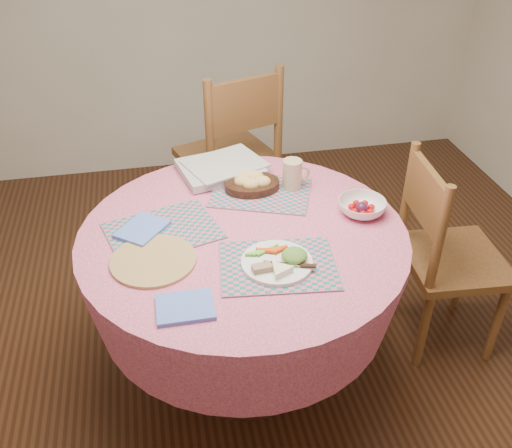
# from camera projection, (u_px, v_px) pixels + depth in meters

# --- Properties ---
(ground) EXTENTS (4.00, 4.00, 0.00)m
(ground) POSITION_uv_depth(u_px,v_px,m) (245.00, 369.00, 2.56)
(ground) COLOR #331C0F
(ground) RESTS_ON ground
(dining_table) EXTENTS (1.24, 1.24, 0.75)m
(dining_table) POSITION_uv_depth(u_px,v_px,m) (244.00, 272.00, 2.24)
(dining_table) COLOR #E46A8B
(dining_table) RESTS_ON ground
(chair_right) EXTENTS (0.44, 0.46, 0.93)m
(chair_right) POSITION_uv_depth(u_px,v_px,m) (444.00, 253.00, 2.46)
(chair_right) COLOR brown
(chair_right) RESTS_ON ground
(chair_back) EXTENTS (0.60, 0.59, 1.04)m
(chair_back) POSITION_uv_depth(u_px,v_px,m) (233.00, 154.00, 3.11)
(chair_back) COLOR brown
(chair_back) RESTS_ON ground
(placemat_front) EXTENTS (0.43, 0.34, 0.01)m
(placemat_front) POSITION_uv_depth(u_px,v_px,m) (278.00, 265.00, 1.96)
(placemat_front) COLOR #147070
(placemat_front) RESTS_ON dining_table
(placemat_left) EXTENTS (0.47, 0.40, 0.01)m
(placemat_left) POSITION_uv_depth(u_px,v_px,m) (163.00, 231.00, 2.13)
(placemat_left) COLOR #147070
(placemat_left) RESTS_ON dining_table
(placemat_back) EXTENTS (0.48, 0.42, 0.01)m
(placemat_back) POSITION_uv_depth(u_px,v_px,m) (261.00, 192.00, 2.37)
(placemat_back) COLOR #147070
(placemat_back) RESTS_ON dining_table
(wicker_trivet) EXTENTS (0.30, 0.30, 0.01)m
(wicker_trivet) POSITION_uv_depth(u_px,v_px,m) (153.00, 260.00, 1.98)
(wicker_trivet) COLOR olive
(wicker_trivet) RESTS_ON dining_table
(napkin_near) EXTENTS (0.18, 0.14, 0.01)m
(napkin_near) POSITION_uv_depth(u_px,v_px,m) (185.00, 307.00, 1.78)
(napkin_near) COLOR #557ADC
(napkin_near) RESTS_ON dining_table
(napkin_far) EXTENTS (0.22, 0.23, 0.01)m
(napkin_far) POSITION_uv_depth(u_px,v_px,m) (142.00, 229.00, 2.13)
(napkin_far) COLOR #557ADC
(napkin_far) RESTS_ON placemat_left
(dinner_plate) EXTENTS (0.25, 0.25, 0.05)m
(dinner_plate) POSITION_uv_depth(u_px,v_px,m) (280.00, 261.00, 1.95)
(dinner_plate) COLOR white
(dinner_plate) RESTS_ON placemat_front
(bread_bowl) EXTENTS (0.23, 0.23, 0.08)m
(bread_bowl) POSITION_uv_depth(u_px,v_px,m) (252.00, 182.00, 2.37)
(bread_bowl) COLOR black
(bread_bowl) RESTS_ON placemat_back
(latte_mug) EXTENTS (0.12, 0.08, 0.12)m
(latte_mug) POSITION_uv_depth(u_px,v_px,m) (293.00, 174.00, 2.36)
(latte_mug) COLOR tan
(latte_mug) RESTS_ON placemat_back
(fruit_bowl) EXTENTS (0.20, 0.20, 0.06)m
(fruit_bowl) POSITION_uv_depth(u_px,v_px,m) (362.00, 207.00, 2.22)
(fruit_bowl) COLOR white
(fruit_bowl) RESTS_ON dining_table
(newspaper_stack) EXTENTS (0.41, 0.35, 0.04)m
(newspaper_stack) POSITION_uv_depth(u_px,v_px,m) (221.00, 168.00, 2.49)
(newspaper_stack) COLOR silver
(newspaper_stack) RESTS_ON dining_table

